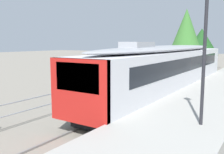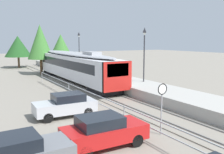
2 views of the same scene
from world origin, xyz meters
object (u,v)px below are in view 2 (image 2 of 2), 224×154
(platform_lamp_mid_platform, at_px, (144,44))
(parked_hatchback_red, at_px, (104,131))
(speed_limit_sign, at_px, (162,96))
(commuter_train, at_px, (74,65))
(platform_lamp_far_end, at_px, (79,43))
(parked_hatchback_silver, at_px, (66,105))

(platform_lamp_mid_platform, height_order, parked_hatchback_red, platform_lamp_mid_platform)
(platform_lamp_mid_platform, relative_size, parked_hatchback_red, 1.32)
(platform_lamp_mid_platform, bearing_deg, speed_limit_sign, -123.08)
(commuter_train, height_order, platform_lamp_mid_platform, platform_lamp_mid_platform)
(platform_lamp_far_end, height_order, parked_hatchback_silver, platform_lamp_far_end)
(parked_hatchback_red, bearing_deg, parked_hatchback_silver, 88.83)
(platform_lamp_mid_platform, height_order, platform_lamp_far_end, same)
(parked_hatchback_red, height_order, parked_hatchback_silver, same)
(platform_lamp_far_end, distance_m, parked_hatchback_red, 28.13)
(speed_limit_sign, distance_m, parked_hatchback_silver, 6.71)
(commuter_train, distance_m, parked_hatchback_silver, 13.51)
(parked_hatchback_red, bearing_deg, speed_limit_sign, -4.12)
(commuter_train, relative_size, platform_lamp_mid_platform, 3.74)
(platform_lamp_mid_platform, distance_m, parked_hatchback_silver, 11.32)
(commuter_train, bearing_deg, platform_lamp_far_end, 63.18)
(commuter_train, height_order, parked_hatchback_red, commuter_train)
(platform_lamp_mid_platform, xyz_separation_m, speed_limit_sign, (-6.50, -9.98, -2.50))
(commuter_train, distance_m, parked_hatchback_red, 18.65)
(commuter_train, bearing_deg, speed_limit_sign, -97.24)
(speed_limit_sign, relative_size, parked_hatchback_red, 0.69)
(commuter_train, xyz_separation_m, speed_limit_sign, (-2.28, -17.96, -0.02))
(platform_lamp_mid_platform, bearing_deg, commuter_train, 117.84)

